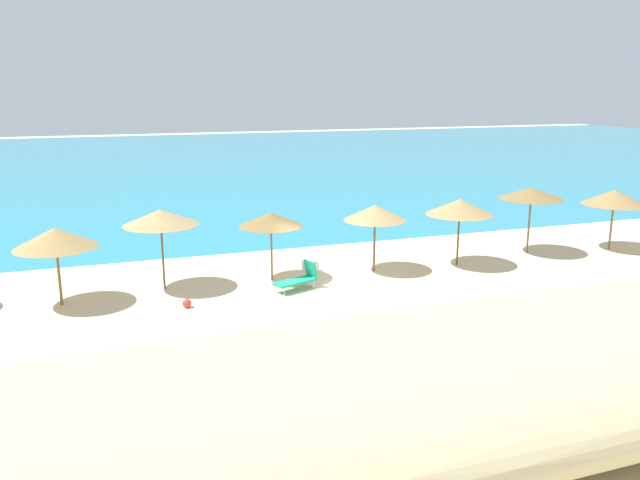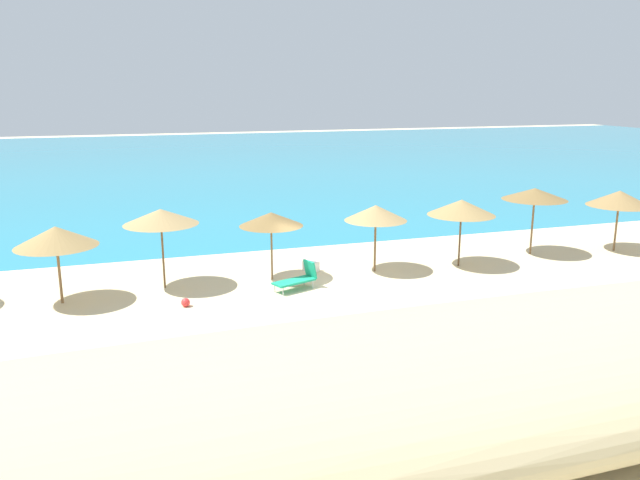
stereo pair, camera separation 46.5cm
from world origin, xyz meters
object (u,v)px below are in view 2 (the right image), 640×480
at_px(beach_umbrella_5, 376,213).
at_px(lounge_chair_1, 298,278).
at_px(beach_ball, 186,302).
at_px(cooler_box, 311,266).
at_px(beach_umbrella_3, 161,217).
at_px(beach_umbrella_6, 461,207).
at_px(beach_umbrella_4, 271,219).
at_px(beach_umbrella_2, 56,237).
at_px(beach_umbrella_8, 619,198).
at_px(beach_umbrella_7, 535,194).

distance_m(beach_umbrella_5, lounge_chair_1, 4.11).
bearing_deg(beach_umbrella_5, beach_ball, -165.75).
distance_m(lounge_chair_1, cooler_box, 2.32).
bearing_deg(beach_umbrella_3, beach_umbrella_6, -3.48).
height_order(beach_umbrella_3, beach_umbrella_5, beach_umbrella_3).
relative_size(beach_umbrella_3, beach_umbrella_4, 1.13).
xyz_separation_m(beach_umbrella_2, beach_umbrella_8, (22.33, -0.01, 0.05)).
bearing_deg(beach_umbrella_2, beach_umbrella_4, 3.59).
distance_m(beach_umbrella_2, beach_ball, 4.65).
bearing_deg(beach_umbrella_2, beach_umbrella_3, 10.48).
bearing_deg(beach_ball, beach_umbrella_4, 31.40).
bearing_deg(beach_ball, cooler_box, 27.65).
height_order(beach_umbrella_3, beach_umbrella_7, beach_umbrella_3).
distance_m(beach_umbrella_2, beach_umbrella_4, 7.22).
bearing_deg(cooler_box, lounge_chair_1, -118.35).
height_order(beach_umbrella_7, lounge_chair_1, beach_umbrella_7).
relative_size(beach_umbrella_8, lounge_chair_1, 1.59).
bearing_deg(beach_umbrella_6, cooler_box, 169.13).
relative_size(beach_umbrella_4, beach_umbrella_7, 0.89).
relative_size(lounge_chair_1, cooler_box, 2.95).
distance_m(beach_umbrella_2, beach_umbrella_6, 14.68).
relative_size(beach_umbrella_5, lounge_chair_1, 1.54).
bearing_deg(cooler_box, beach_umbrella_5, -18.47).
distance_m(beach_ball, cooler_box, 5.72).
xyz_separation_m(beach_umbrella_5, beach_umbrella_6, (3.46, -0.33, 0.07)).
relative_size(beach_umbrella_5, beach_umbrella_6, 0.97).
xyz_separation_m(beach_umbrella_4, beach_umbrella_6, (7.47, -0.52, 0.09)).
bearing_deg(beach_umbrella_3, beach_umbrella_7, 0.03).
bearing_deg(beach_umbrella_8, beach_umbrella_3, 178.10).
bearing_deg(beach_umbrella_7, beach_umbrella_8, -9.49).
bearing_deg(beach_umbrella_7, lounge_chair_1, -171.42).
relative_size(beach_umbrella_2, beach_umbrella_4, 1.04).
height_order(beach_umbrella_5, beach_ball, beach_umbrella_5).
xyz_separation_m(beach_umbrella_3, lounge_chair_1, (4.45, -1.61, -2.16)).
height_order(beach_umbrella_2, cooler_box, beach_umbrella_2).
relative_size(beach_umbrella_5, beach_umbrella_7, 0.92).
relative_size(beach_ball, cooler_box, 0.51).
bearing_deg(lounge_chair_1, beach_umbrella_2, 62.05).
bearing_deg(beach_umbrella_6, beach_umbrella_4, 176.01).
bearing_deg(lounge_chair_1, beach_umbrella_8, -106.82).
xyz_separation_m(beach_umbrella_7, lounge_chair_1, (-10.73, -1.62, -2.17)).
bearing_deg(beach_umbrella_2, beach_umbrella_8, -0.03).
bearing_deg(beach_umbrella_7, beach_umbrella_3, -179.97).
bearing_deg(lounge_chair_1, beach_umbrella_4, 1.42).
xyz_separation_m(beach_umbrella_3, beach_umbrella_5, (7.87, -0.35, -0.28)).
distance_m(beach_umbrella_2, beach_umbrella_7, 18.54).
bearing_deg(beach_umbrella_2, beach_ball, -22.86).
height_order(beach_umbrella_6, beach_umbrella_7, beach_umbrella_7).
height_order(beach_umbrella_2, beach_umbrella_6, beach_umbrella_6).
bearing_deg(beach_umbrella_7, beach_umbrella_6, -169.76).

